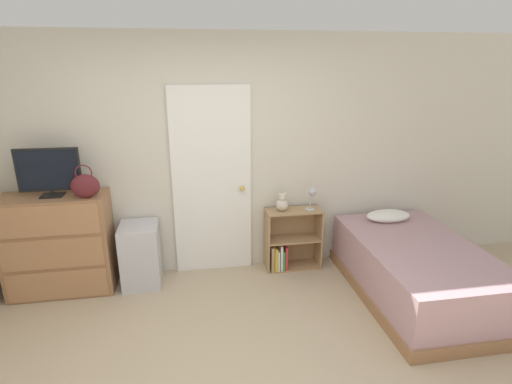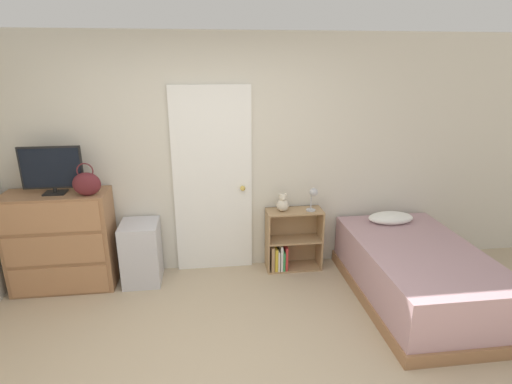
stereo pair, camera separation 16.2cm
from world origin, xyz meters
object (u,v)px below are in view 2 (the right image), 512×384
at_px(dresser, 62,241).
at_px(handbag, 87,184).
at_px(tv, 52,169).
at_px(bed, 417,273).
at_px(teddy_bear, 283,203).
at_px(storage_bin, 141,253).
at_px(desk_lamp, 313,195).
at_px(bookshelf, 289,244).

bearing_deg(dresser, handbag, -17.01).
distance_m(tv, handbag, 0.37).
bearing_deg(bed, teddy_bear, 147.18).
height_order(storage_bin, desk_lamp, desk_lamp).
relative_size(tv, storage_bin, 0.86).
relative_size(teddy_bear, bed, 0.11).
height_order(tv, handbag, tv).
distance_m(dresser, desk_lamp, 2.65).
bearing_deg(storage_bin, tv, -179.34).
height_order(bookshelf, desk_lamp, desk_lamp).
distance_m(tv, bed, 3.68).
distance_m(bookshelf, teddy_bear, 0.50).
bearing_deg(tv, handbag, -17.27).
bearing_deg(desk_lamp, bed, -40.11).
xyz_separation_m(tv, bookshelf, (2.36, 0.10, -0.98)).
height_order(storage_bin, bed, bed).
distance_m(handbag, desk_lamp, 2.29).
bearing_deg(desk_lamp, storage_bin, -178.75).
height_order(tv, storage_bin, tv).
bearing_deg(handbag, tv, 162.73).
xyz_separation_m(bookshelf, teddy_bear, (-0.08, -0.01, 0.50)).
relative_size(dresser, desk_lamp, 3.92).
xyz_separation_m(storage_bin, bed, (2.72, -0.69, -0.05)).
xyz_separation_m(dresser, tv, (0.02, -0.00, 0.76)).
height_order(handbag, storage_bin, handbag).
bearing_deg(bookshelf, bed, -35.00).
bearing_deg(desk_lamp, tv, -178.92).
height_order(dresser, teddy_bear, dresser).
bearing_deg(teddy_bear, storage_bin, -177.06).
bearing_deg(dresser, desk_lamp, 0.99).
bearing_deg(desk_lamp, handbag, -176.15).
xyz_separation_m(dresser, bed, (3.50, -0.69, -0.23)).
distance_m(bookshelf, desk_lamp, 0.64).
xyz_separation_m(bookshelf, bed, (1.12, -0.78, -0.01)).
bearing_deg(bookshelf, handbag, -174.38).
distance_m(storage_bin, teddy_bear, 1.59).
relative_size(bookshelf, bed, 0.38).
relative_size(bookshelf, desk_lamp, 2.68).
height_order(tv, desk_lamp, tv).
bearing_deg(bed, tv, 168.86).
relative_size(tv, handbag, 1.78).
bearing_deg(bed, handbag, 169.53).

